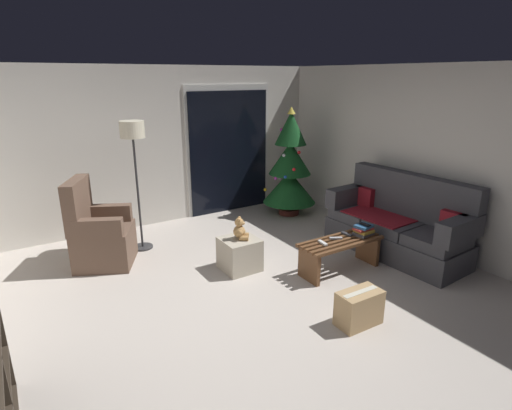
{
  "coord_description": "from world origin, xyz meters",
  "views": [
    {
      "loc": [
        -2.1,
        -3.28,
        2.35
      ],
      "look_at": [
        0.4,
        0.7,
        0.85
      ],
      "focal_mm": 28.69,
      "sensor_mm": 36.0,
      "label": 1
    }
  ],
  "objects_px": {
    "couch": "(398,225)",
    "coffee_table": "(340,250)",
    "remote_graphite": "(347,234)",
    "book_stack": "(364,230)",
    "armchair": "(99,235)",
    "remote_white": "(323,243)",
    "remote_silver": "(336,238)",
    "teddy_bear_honey": "(240,230)",
    "ottoman": "(240,254)",
    "cell_phone": "(365,225)",
    "floor_lamp": "(133,142)",
    "christmas_tree": "(290,168)",
    "cardboard_box_taped_mid_floor": "(359,308)"
  },
  "relations": [
    {
      "from": "armchair",
      "to": "cardboard_box_taped_mid_floor",
      "type": "height_order",
      "value": "armchair"
    },
    {
      "from": "cardboard_box_taped_mid_floor",
      "to": "remote_white",
      "type": "bearing_deg",
      "value": 69.15
    },
    {
      "from": "couch",
      "to": "cell_phone",
      "type": "xyz_separation_m",
      "value": [
        -0.7,
        -0.03,
        0.16
      ]
    },
    {
      "from": "remote_white",
      "to": "cardboard_box_taped_mid_floor",
      "type": "distance_m",
      "value": 1.08
    },
    {
      "from": "cell_phone",
      "to": "remote_graphite",
      "type": "bearing_deg",
      "value": 142.98
    },
    {
      "from": "remote_white",
      "to": "cardboard_box_taped_mid_floor",
      "type": "bearing_deg",
      "value": 76.99
    },
    {
      "from": "remote_white",
      "to": "floor_lamp",
      "type": "relative_size",
      "value": 0.09
    },
    {
      "from": "christmas_tree",
      "to": "remote_silver",
      "type": "bearing_deg",
      "value": -111.65
    },
    {
      "from": "remote_white",
      "to": "teddy_bear_honey",
      "type": "xyz_separation_m",
      "value": [
        -0.76,
        0.67,
        0.1
      ]
    },
    {
      "from": "remote_graphite",
      "to": "cardboard_box_taped_mid_floor",
      "type": "height_order",
      "value": "remote_graphite"
    },
    {
      "from": "remote_silver",
      "to": "ottoman",
      "type": "xyz_separation_m",
      "value": [
        -1.0,
        0.65,
        -0.22
      ]
    },
    {
      "from": "remote_white",
      "to": "armchair",
      "type": "distance_m",
      "value": 2.82
    },
    {
      "from": "couch",
      "to": "remote_silver",
      "type": "distance_m",
      "value": 1.1
    },
    {
      "from": "coffee_table",
      "to": "cell_phone",
      "type": "height_order",
      "value": "cell_phone"
    },
    {
      "from": "couch",
      "to": "coffee_table",
      "type": "bearing_deg",
      "value": -180.0
    },
    {
      "from": "coffee_table",
      "to": "couch",
      "type": "bearing_deg",
      "value": 0.0
    },
    {
      "from": "couch",
      "to": "ottoman",
      "type": "height_order",
      "value": "couch"
    },
    {
      "from": "remote_white",
      "to": "remote_graphite",
      "type": "distance_m",
      "value": 0.45
    },
    {
      "from": "coffee_table",
      "to": "cell_phone",
      "type": "distance_m",
      "value": 0.46
    },
    {
      "from": "armchair",
      "to": "book_stack",
      "type": "bearing_deg",
      "value": -32.92
    },
    {
      "from": "coffee_table",
      "to": "remote_silver",
      "type": "distance_m",
      "value": 0.16
    },
    {
      "from": "coffee_table",
      "to": "cardboard_box_taped_mid_floor",
      "type": "height_order",
      "value": "coffee_table"
    },
    {
      "from": "remote_graphite",
      "to": "book_stack",
      "type": "distance_m",
      "value": 0.22
    },
    {
      "from": "teddy_bear_honey",
      "to": "remote_white",
      "type": "bearing_deg",
      "value": -41.56
    },
    {
      "from": "cell_phone",
      "to": "floor_lamp",
      "type": "bearing_deg",
      "value": 132.68
    },
    {
      "from": "book_stack",
      "to": "cardboard_box_taped_mid_floor",
      "type": "height_order",
      "value": "book_stack"
    },
    {
      "from": "armchair",
      "to": "remote_white",
      "type": "bearing_deg",
      "value": -38.77
    },
    {
      "from": "ottoman",
      "to": "cardboard_box_taped_mid_floor",
      "type": "bearing_deg",
      "value": -76.81
    },
    {
      "from": "remote_silver",
      "to": "cardboard_box_taped_mid_floor",
      "type": "relative_size",
      "value": 0.35
    },
    {
      "from": "remote_white",
      "to": "remote_silver",
      "type": "bearing_deg",
      "value": -166.07
    },
    {
      "from": "book_stack",
      "to": "armchair",
      "type": "relative_size",
      "value": 0.23
    },
    {
      "from": "coffee_table",
      "to": "ottoman",
      "type": "distance_m",
      "value": 1.25
    },
    {
      "from": "christmas_tree",
      "to": "teddy_bear_honey",
      "type": "distance_m",
      "value": 2.32
    },
    {
      "from": "christmas_tree",
      "to": "cardboard_box_taped_mid_floor",
      "type": "distance_m",
      "value": 3.45
    },
    {
      "from": "couch",
      "to": "coffee_table",
      "type": "distance_m",
      "value": 1.07
    },
    {
      "from": "book_stack",
      "to": "ottoman",
      "type": "bearing_deg",
      "value": 152.05
    },
    {
      "from": "armchair",
      "to": "christmas_tree",
      "type": "bearing_deg",
      "value": 5.62
    },
    {
      "from": "floor_lamp",
      "to": "teddy_bear_honey",
      "type": "bearing_deg",
      "value": -57.34
    },
    {
      "from": "coffee_table",
      "to": "floor_lamp",
      "type": "relative_size",
      "value": 0.62
    },
    {
      "from": "couch",
      "to": "remote_silver",
      "type": "xyz_separation_m",
      "value": [
        -1.09,
        0.05,
        0.03
      ]
    },
    {
      "from": "remote_graphite",
      "to": "remote_silver",
      "type": "bearing_deg",
      "value": 6.15
    },
    {
      "from": "christmas_tree",
      "to": "armchair",
      "type": "bearing_deg",
      "value": -174.38
    },
    {
      "from": "couch",
      "to": "armchair",
      "type": "xyz_separation_m",
      "value": [
        -3.53,
        1.8,
        0.0
      ]
    },
    {
      "from": "coffee_table",
      "to": "teddy_bear_honey",
      "type": "bearing_deg",
      "value": 145.68
    },
    {
      "from": "couch",
      "to": "remote_silver",
      "type": "height_order",
      "value": "couch"
    },
    {
      "from": "book_stack",
      "to": "christmas_tree",
      "type": "height_order",
      "value": "christmas_tree"
    },
    {
      "from": "remote_silver",
      "to": "book_stack",
      "type": "height_order",
      "value": "book_stack"
    },
    {
      "from": "floor_lamp",
      "to": "cardboard_box_taped_mid_floor",
      "type": "height_order",
      "value": "floor_lamp"
    },
    {
      "from": "couch",
      "to": "ottoman",
      "type": "bearing_deg",
      "value": 161.39
    },
    {
      "from": "cardboard_box_taped_mid_floor",
      "to": "christmas_tree",
      "type": "bearing_deg",
      "value": 65.06
    }
  ]
}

